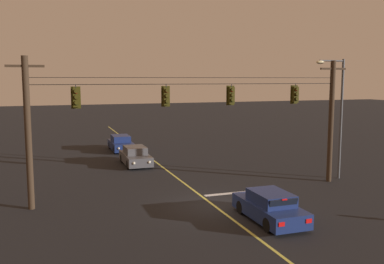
{
  "coord_description": "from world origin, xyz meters",
  "views": [
    {
      "loc": [
        -8.02,
        -19.89,
        6.5
      ],
      "look_at": [
        0.0,
        3.36,
        3.41
      ],
      "focal_mm": 39.84,
      "sensor_mm": 36.0,
      "label": 1
    }
  ],
  "objects_px": {
    "traffic_light_leftmost": "(76,98)",
    "traffic_light_right_inner": "(295,95)",
    "car_oncoming_lead": "(135,156)",
    "car_waiting_near_lane": "(270,207)",
    "traffic_light_centre": "(231,95)",
    "street_lamp_corner": "(337,107)",
    "traffic_light_left_inner": "(166,96)",
    "car_oncoming_trailing": "(121,144)"
  },
  "relations": [
    {
      "from": "traffic_light_right_inner",
      "to": "street_lamp_corner",
      "type": "distance_m",
      "value": 3.62
    },
    {
      "from": "car_waiting_near_lane",
      "to": "car_oncoming_lead",
      "type": "height_order",
      "value": "same"
    },
    {
      "from": "traffic_light_leftmost",
      "to": "car_oncoming_trailing",
      "type": "height_order",
      "value": "traffic_light_leftmost"
    },
    {
      "from": "car_waiting_near_lane",
      "to": "car_oncoming_trailing",
      "type": "height_order",
      "value": "same"
    },
    {
      "from": "traffic_light_leftmost",
      "to": "traffic_light_right_inner",
      "type": "relative_size",
      "value": 1.0
    },
    {
      "from": "car_waiting_near_lane",
      "to": "car_oncoming_lead",
      "type": "relative_size",
      "value": 0.98
    },
    {
      "from": "car_waiting_near_lane",
      "to": "car_oncoming_lead",
      "type": "distance_m",
      "value": 15.07
    },
    {
      "from": "traffic_light_left_inner",
      "to": "car_waiting_near_lane",
      "type": "bearing_deg",
      "value": -58.59
    },
    {
      "from": "traffic_light_leftmost",
      "to": "traffic_light_centre",
      "type": "height_order",
      "value": "same"
    },
    {
      "from": "car_oncoming_lead",
      "to": "car_oncoming_trailing",
      "type": "bearing_deg",
      "value": 89.67
    },
    {
      "from": "traffic_light_leftmost",
      "to": "car_waiting_near_lane",
      "type": "relative_size",
      "value": 0.28
    },
    {
      "from": "traffic_light_centre",
      "to": "car_waiting_near_lane",
      "type": "height_order",
      "value": "traffic_light_centre"
    },
    {
      "from": "traffic_light_centre",
      "to": "street_lamp_corner",
      "type": "relative_size",
      "value": 0.16
    },
    {
      "from": "traffic_light_leftmost",
      "to": "traffic_light_left_inner",
      "type": "bearing_deg",
      "value": 0.0
    },
    {
      "from": "car_waiting_near_lane",
      "to": "street_lamp_corner",
      "type": "xyz_separation_m",
      "value": [
        8.18,
        6.01,
        4.02
      ]
    },
    {
      "from": "traffic_light_left_inner",
      "to": "car_waiting_near_lane",
      "type": "relative_size",
      "value": 0.28
    },
    {
      "from": "car_oncoming_lead",
      "to": "traffic_light_leftmost",
      "type": "bearing_deg",
      "value": -117.64
    },
    {
      "from": "street_lamp_corner",
      "to": "car_oncoming_trailing",
      "type": "bearing_deg",
      "value": 126.32
    },
    {
      "from": "traffic_light_centre",
      "to": "traffic_light_right_inner",
      "type": "relative_size",
      "value": 1.0
    },
    {
      "from": "traffic_light_leftmost",
      "to": "traffic_light_centre",
      "type": "relative_size",
      "value": 1.0
    },
    {
      "from": "traffic_light_centre",
      "to": "car_waiting_near_lane",
      "type": "xyz_separation_m",
      "value": [
        -0.49,
        -5.49,
        -4.91
      ]
    },
    {
      "from": "car_waiting_near_lane",
      "to": "street_lamp_corner",
      "type": "relative_size",
      "value": 0.56
    },
    {
      "from": "traffic_light_right_inner",
      "to": "car_waiting_near_lane",
      "type": "distance_m",
      "value": 8.74
    },
    {
      "from": "car_oncoming_trailing",
      "to": "traffic_light_right_inner",
      "type": "bearing_deg",
      "value": -63.7
    },
    {
      "from": "traffic_light_right_inner",
      "to": "car_oncoming_trailing",
      "type": "distance_m",
      "value": 18.51
    },
    {
      "from": "traffic_light_centre",
      "to": "street_lamp_corner",
      "type": "bearing_deg",
      "value": 3.86
    },
    {
      "from": "traffic_light_right_inner",
      "to": "car_oncoming_lead",
      "type": "xyz_separation_m",
      "value": [
        -7.95,
        9.23,
        -4.91
      ]
    },
    {
      "from": "traffic_light_left_inner",
      "to": "car_oncoming_lead",
      "type": "bearing_deg",
      "value": 89.33
    },
    {
      "from": "traffic_light_left_inner",
      "to": "car_waiting_near_lane",
      "type": "xyz_separation_m",
      "value": [
        3.35,
        -5.49,
        -4.91
      ]
    },
    {
      "from": "traffic_light_leftmost",
      "to": "car_oncoming_lead",
      "type": "xyz_separation_m",
      "value": [
        4.83,
        9.23,
        -4.91
      ]
    },
    {
      "from": "traffic_light_centre",
      "to": "car_waiting_near_lane",
      "type": "relative_size",
      "value": 0.28
    },
    {
      "from": "traffic_light_centre",
      "to": "street_lamp_corner",
      "type": "height_order",
      "value": "street_lamp_corner"
    },
    {
      "from": "car_oncoming_lead",
      "to": "car_waiting_near_lane",
      "type": "bearing_deg",
      "value": -77.57
    },
    {
      "from": "traffic_light_leftmost",
      "to": "street_lamp_corner",
      "type": "distance_m",
      "value": 16.29
    },
    {
      "from": "traffic_light_right_inner",
      "to": "car_oncoming_lead",
      "type": "height_order",
      "value": "traffic_light_right_inner"
    },
    {
      "from": "car_oncoming_lead",
      "to": "car_oncoming_trailing",
      "type": "distance_m",
      "value": 6.77
    },
    {
      "from": "car_oncoming_trailing",
      "to": "street_lamp_corner",
      "type": "bearing_deg",
      "value": -53.68
    },
    {
      "from": "traffic_light_leftmost",
      "to": "traffic_light_left_inner",
      "type": "distance_m",
      "value": 4.72
    },
    {
      "from": "traffic_light_left_inner",
      "to": "traffic_light_leftmost",
      "type": "bearing_deg",
      "value": 180.0
    },
    {
      "from": "traffic_light_right_inner",
      "to": "car_waiting_near_lane",
      "type": "height_order",
      "value": "traffic_light_right_inner"
    },
    {
      "from": "traffic_light_right_inner",
      "to": "traffic_light_centre",
      "type": "bearing_deg",
      "value": 180.0
    },
    {
      "from": "traffic_light_left_inner",
      "to": "traffic_light_centre",
      "type": "height_order",
      "value": "same"
    }
  ]
}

